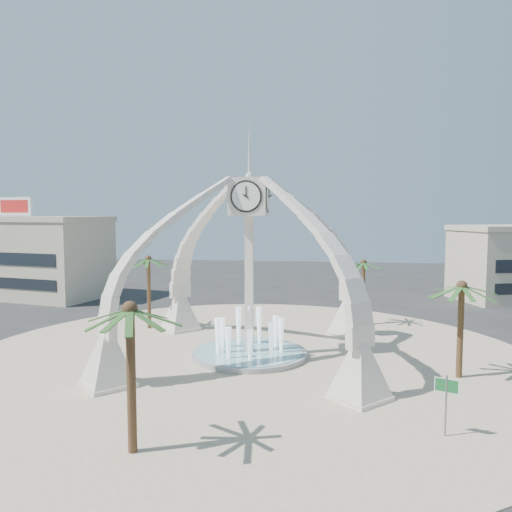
# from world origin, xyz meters

# --- Properties ---
(ground) EXTENTS (140.00, 140.00, 0.00)m
(ground) POSITION_xyz_m (0.00, 0.00, 0.00)
(ground) COLOR #282828
(ground) RESTS_ON ground
(plaza) EXTENTS (40.00, 40.00, 0.06)m
(plaza) POSITION_xyz_m (0.00, 0.00, 0.03)
(plaza) COLOR beige
(plaza) RESTS_ON ground
(clock_tower) EXTENTS (17.94, 17.94, 16.30)m
(clock_tower) POSITION_xyz_m (-0.00, -0.00, 6.49)
(clock_tower) COLOR silver
(clock_tower) RESTS_ON ground
(fountain) EXTENTS (8.00, 8.00, 3.62)m
(fountain) POSITION_xyz_m (0.00, 0.00, 0.29)
(fountain) COLOR #97979A
(fountain) RESTS_ON ground
(building_nw) EXTENTS (23.75, 13.73, 11.90)m
(building_nw) POSITION_xyz_m (-32.00, 22.00, 4.83)
(building_nw) COLOR #BBB192
(building_nw) RESTS_ON ground
(palm_east) EXTENTS (4.40, 4.40, 6.39)m
(palm_east) POSITION_xyz_m (13.25, -2.56, 5.56)
(palm_east) COLOR brown
(palm_east) RESTS_ON ground
(palm_west) EXTENTS (3.57, 3.57, 6.75)m
(palm_west) POSITION_xyz_m (-9.88, 7.19, 5.98)
(palm_west) COLOR brown
(palm_west) RESTS_ON ground
(palm_north) EXTENTS (3.61, 3.61, 6.30)m
(palm_north) POSITION_xyz_m (8.45, 11.26, 5.54)
(palm_north) COLOR brown
(palm_north) RESTS_ON ground
(palm_south) EXTENTS (5.11, 5.11, 6.84)m
(palm_south) POSITION_xyz_m (-2.62, -14.45, 5.98)
(palm_south) COLOR brown
(palm_south) RESTS_ON ground
(street_sign) EXTENTS (0.96, 0.43, 2.82)m
(street_sign) POSITION_xyz_m (10.57, -11.05, 2.02)
(street_sign) COLOR slate
(street_sign) RESTS_ON ground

